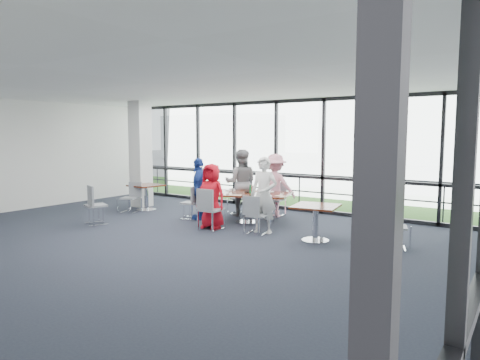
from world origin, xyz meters
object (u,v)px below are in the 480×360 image
Objects in this scene: diner_far_right at (275,186)px; chair_main_nl at (211,210)px; chair_main_nr at (257,215)px; chair_spare_r at (395,227)px; diner_near_left at (211,196)px; chair_spare_la at (96,205)px; structural_column at (141,154)px; chair_spare_lb at (129,198)px; side_table_right at (316,211)px; main_table at (247,197)px; chair_main_end at (191,203)px; chair_main_fr at (275,200)px; diner_far_left at (241,183)px; diner_end at (199,189)px; chair_main_fl at (239,198)px; side_table_left at (146,189)px; diner_near_right at (264,195)px.

chair_main_nl is (-0.41, -2.22, -0.37)m from diner_far_right.
chair_spare_r is at bearing -4.55° from chair_main_nr.
diner_near_left is 1.60× the size of chair_spare_la.
diner_far_right is 1.77× the size of chair_spare_la.
chair_spare_la is 1.10× the size of chair_spare_r.
chair_spare_lb is at bearing -60.27° from structural_column.
main_table is at bearing 160.86° from side_table_right.
chair_main_nr reaches higher than side_table_right.
diner_near_left is 4.11m from chair_spare_r.
diner_near_left reaches higher than chair_main_nl.
structural_column reaches higher than side_table_right.
chair_main_end is 2.04m from chair_spare_lb.
chair_main_fr is (0.36, 2.28, -0.03)m from chair_main_nl.
main_table is 2.34m from side_table_right.
side_table_right is 0.60× the size of diner_far_right.
structural_column reaches higher than diner_far_left.
diner_far_left is 1.95m from chair_main_nl.
diner_end is 1.91× the size of chair_main_nr.
chair_main_fl is 1.46m from chair_main_end.
chair_spare_la reaches higher than side_table_left.
structural_column reaches higher than chair_main_nl.
diner_near_left is 1.79× the size of chair_main_end.
structural_column is 4.40m from diner_far_right.
chair_main_end is at bearing -7.18° from side_table_left.
diner_far_left is at bearing 127.19° from chair_main_end.
chair_spare_lb is at bearing 164.82° from chair_main_nr.
chair_main_fl reaches higher than chair_main_end.
side_table_right is 1.37m from chair_main_nr.
chair_spare_lb is at bearing 174.36° from main_table.
main_table is at bearing 133.78° from diner_near_right.
chair_main_nl is at bearing 20.70° from diner_end.
main_table is 1.53× the size of diner_near_left.
chair_main_fl is (-1.75, 1.57, -0.41)m from diner_near_right.
diner_far_right reaches higher than chair_spare_r.
chair_spare_la is (0.50, -2.11, -0.15)m from side_table_left.
chair_main_nr reaches higher than main_table.
diner_near_left is at bearing -14.83° from side_table_left.
side_table_left is at bearing 157.55° from chair_main_nr.
chair_main_nl is 2.92m from chair_spare_la.
chair_main_nr is (4.93, -1.13, -1.18)m from structural_column.
chair_main_nl reaches higher than chair_main_fr.
chair_main_nl is 1.47m from chair_main_end.
diner_end is (-1.28, -0.32, 0.16)m from main_table.
side_table_right is at bearing 128.49° from chair_main_fr.
diner_far_right is 4.58m from chair_spare_la.
structural_column is 3.49m from chair_main_fl.
chair_main_fl is (2.57, 1.06, -0.18)m from side_table_left.
structural_column reaches higher than side_table_left.
diner_end reaches higher than chair_main_end.
chair_spare_r is at bearing 159.41° from chair_spare_lb.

